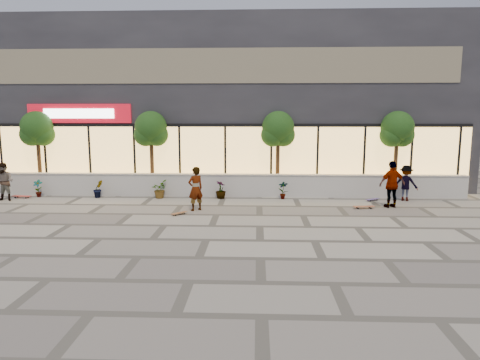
{
  "coord_description": "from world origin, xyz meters",
  "views": [
    {
      "loc": [
        1.53,
        -12.43,
        3.75
      ],
      "look_at": [
        0.89,
        3.52,
        1.3
      ],
      "focal_mm": 32.0,
      "sensor_mm": 36.0,
      "label": 1
    }
  ],
  "objects_px": {
    "skateboard_right_near": "(364,207)",
    "skater_left": "(4,182)",
    "skateboard_center": "(179,213)",
    "tree_east": "(397,131)",
    "tree_midwest": "(151,131)",
    "skateboard_right_far": "(373,199)",
    "tree_west": "(37,131)",
    "tree_mideast": "(278,131)",
    "skateboard_left": "(22,196)",
    "skater_right_near": "(392,184)",
    "skater_center": "(196,189)",
    "skater_right_far": "(406,183)"
  },
  "relations": [
    {
      "from": "tree_midwest",
      "to": "tree_east",
      "type": "height_order",
      "value": "same"
    },
    {
      "from": "skater_right_near",
      "to": "skater_right_far",
      "type": "distance_m",
      "value": 1.79
    },
    {
      "from": "tree_midwest",
      "to": "tree_mideast",
      "type": "xyz_separation_m",
      "value": [
        6.0,
        0.0,
        0.0
      ]
    },
    {
      "from": "tree_midwest",
      "to": "skateboard_center",
      "type": "distance_m",
      "value": 5.74
    },
    {
      "from": "skater_right_near",
      "to": "skateboard_right_far",
      "type": "relative_size",
      "value": 2.75
    },
    {
      "from": "skateboard_right_near",
      "to": "skater_left",
      "type": "bearing_deg",
      "value": 169.33
    },
    {
      "from": "tree_east",
      "to": "skateboard_center",
      "type": "relative_size",
      "value": 6.14
    },
    {
      "from": "skater_left",
      "to": "skater_right_near",
      "type": "relative_size",
      "value": 0.88
    },
    {
      "from": "skater_center",
      "to": "tree_east",
      "type": "bearing_deg",
      "value": 165.38
    },
    {
      "from": "tree_west",
      "to": "skateboard_right_far",
      "type": "distance_m",
      "value": 15.95
    },
    {
      "from": "skater_center",
      "to": "tree_mideast",
      "type": "bearing_deg",
      "value": -169.64
    },
    {
      "from": "tree_midwest",
      "to": "skateboard_right_near",
      "type": "height_order",
      "value": "tree_midwest"
    },
    {
      "from": "tree_east",
      "to": "skater_right_far",
      "type": "distance_m",
      "value": 2.61
    },
    {
      "from": "tree_mideast",
      "to": "skater_right_far",
      "type": "xyz_separation_m",
      "value": [
        5.55,
        -1.4,
        -2.21
      ]
    },
    {
      "from": "skater_right_far",
      "to": "skateboard_left",
      "type": "relative_size",
      "value": 1.76
    },
    {
      "from": "skateboard_center",
      "to": "skateboard_right_far",
      "type": "distance_m",
      "value": 8.56
    },
    {
      "from": "skateboard_center",
      "to": "skater_right_near",
      "type": "bearing_deg",
      "value": -38.18
    },
    {
      "from": "tree_east",
      "to": "skateboard_right_near",
      "type": "bearing_deg",
      "value": -124.73
    },
    {
      "from": "skater_left",
      "to": "skateboard_center",
      "type": "relative_size",
      "value": 2.63
    },
    {
      "from": "tree_midwest",
      "to": "skateboard_center",
      "type": "xyz_separation_m",
      "value": [
        2.09,
        -4.48,
        -2.92
      ]
    },
    {
      "from": "skater_center",
      "to": "tree_midwest",
      "type": "bearing_deg",
      "value": -92.0
    },
    {
      "from": "tree_midwest",
      "to": "skater_right_far",
      "type": "distance_m",
      "value": 11.84
    },
    {
      "from": "skateboard_right_near",
      "to": "tree_east",
      "type": "bearing_deg",
      "value": 48.2
    },
    {
      "from": "skateboard_right_near",
      "to": "skateboard_right_far",
      "type": "relative_size",
      "value": 1.26
    },
    {
      "from": "tree_midwest",
      "to": "tree_west",
      "type": "bearing_deg",
      "value": 180.0
    },
    {
      "from": "skater_right_near",
      "to": "skateboard_right_near",
      "type": "relative_size",
      "value": 2.18
    },
    {
      "from": "tree_east",
      "to": "tree_west",
      "type": "bearing_deg",
      "value": 180.0
    },
    {
      "from": "tree_west",
      "to": "tree_mideast",
      "type": "bearing_deg",
      "value": 0.0
    },
    {
      "from": "tree_east",
      "to": "skateboard_center",
      "type": "height_order",
      "value": "tree_east"
    },
    {
      "from": "skater_right_far",
      "to": "skateboard_right_near",
      "type": "bearing_deg",
      "value": 67.49
    },
    {
      "from": "tree_midwest",
      "to": "skater_right_far",
      "type": "relative_size",
      "value": 2.51
    },
    {
      "from": "tree_east",
      "to": "skateboard_right_far",
      "type": "height_order",
      "value": "tree_east"
    },
    {
      "from": "skateboard_left",
      "to": "skater_left",
      "type": "bearing_deg",
      "value": -110.64
    },
    {
      "from": "skateboard_left",
      "to": "tree_mideast",
      "type": "bearing_deg",
      "value": 14.71
    },
    {
      "from": "tree_midwest",
      "to": "skater_right_far",
      "type": "bearing_deg",
      "value": -6.91
    },
    {
      "from": "tree_mideast",
      "to": "skateboard_left",
      "type": "bearing_deg",
      "value": -172.66
    },
    {
      "from": "skater_center",
      "to": "skateboard_center",
      "type": "distance_m",
      "value": 1.24
    },
    {
      "from": "tree_mideast",
      "to": "skater_right_far",
      "type": "bearing_deg",
      "value": -14.16
    },
    {
      "from": "skater_right_far",
      "to": "skateboard_left",
      "type": "height_order",
      "value": "skater_right_far"
    },
    {
      "from": "tree_mideast",
      "to": "tree_east",
      "type": "relative_size",
      "value": 1.0
    },
    {
      "from": "skateboard_center",
      "to": "skateboard_right_far",
      "type": "bearing_deg",
      "value": -28.8
    },
    {
      "from": "tree_east",
      "to": "skater_right_far",
      "type": "xyz_separation_m",
      "value": [
        0.05,
        -1.4,
        -2.21
      ]
    },
    {
      "from": "tree_west",
      "to": "skateboard_center",
      "type": "distance_m",
      "value": 9.28
    },
    {
      "from": "tree_west",
      "to": "tree_midwest",
      "type": "distance_m",
      "value": 5.5
    },
    {
      "from": "tree_mideast",
      "to": "skateboard_center",
      "type": "bearing_deg",
      "value": -131.1
    },
    {
      "from": "tree_east",
      "to": "skateboard_right_near",
      "type": "height_order",
      "value": "tree_east"
    },
    {
      "from": "skateboard_right_near",
      "to": "tree_mideast",
      "type": "bearing_deg",
      "value": 129.83
    },
    {
      "from": "skateboard_center",
      "to": "tree_midwest",
      "type": "bearing_deg",
      "value": 65.79
    },
    {
      "from": "tree_east",
      "to": "skater_right_near",
      "type": "height_order",
      "value": "tree_east"
    },
    {
      "from": "skater_left",
      "to": "skateboard_left",
      "type": "height_order",
      "value": "skater_left"
    }
  ]
}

